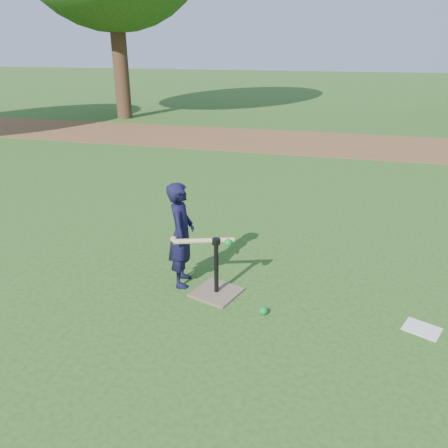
# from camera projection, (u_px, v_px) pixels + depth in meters

# --- Properties ---
(ground) EXTENTS (80.00, 80.00, 0.00)m
(ground) POSITION_uv_depth(u_px,v_px,m) (206.00, 281.00, 4.72)
(ground) COLOR #285116
(ground) RESTS_ON ground
(dirt_strip) EXTENTS (24.00, 3.00, 0.01)m
(dirt_strip) POSITION_uv_depth(u_px,v_px,m) (290.00, 141.00, 11.41)
(dirt_strip) COLOR brown
(dirt_strip) RESTS_ON ground
(child) EXTENTS (0.35, 0.46, 1.12)m
(child) POSITION_uv_depth(u_px,v_px,m) (181.00, 235.00, 4.47)
(child) COLOR black
(child) RESTS_ON ground
(wiffle_ball_ground) EXTENTS (0.08, 0.08, 0.08)m
(wiffle_ball_ground) POSITION_uv_depth(u_px,v_px,m) (263.00, 311.00, 4.11)
(wiffle_ball_ground) COLOR #0C862F
(wiffle_ball_ground) RESTS_ON ground
(clipboard) EXTENTS (0.37, 0.33, 0.01)m
(clipboard) POSITION_uv_depth(u_px,v_px,m) (422.00, 329.00, 3.91)
(clipboard) COLOR white
(clipboard) RESTS_ON ground
(batting_tee) EXTENTS (0.54, 0.54, 0.61)m
(batting_tee) POSITION_uv_depth(u_px,v_px,m) (216.00, 284.00, 4.44)
(batting_tee) COLOR #78634C
(batting_tee) RESTS_ON ground
(swing_action) EXTENTS (0.62, 0.25, 0.09)m
(swing_action) POSITION_uv_depth(u_px,v_px,m) (206.00, 241.00, 4.27)
(swing_action) COLOR tan
(swing_action) RESTS_ON ground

